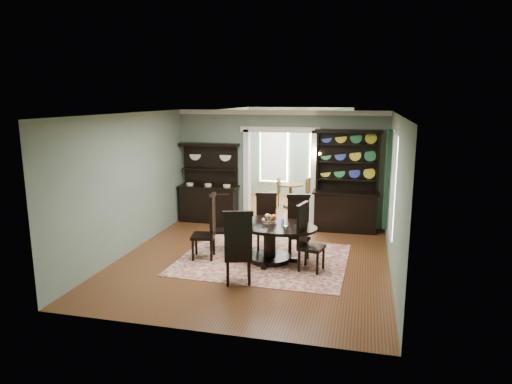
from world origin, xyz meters
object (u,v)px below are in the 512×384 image
dining_table (270,235)px  parlor_table (290,192)px  sideboard (209,194)px  welsh_dresser (346,195)px

dining_table → parlor_table: 4.79m
sideboard → parlor_table: size_ratio=2.72×
parlor_table → sideboard: bearing=-131.3°
dining_table → welsh_dresser: (1.40, 2.62, 0.38)m
dining_table → sideboard: (-2.23, 2.64, 0.19)m
sideboard → parlor_table: (1.88, 2.14, -0.27)m
sideboard → welsh_dresser: bearing=-0.6°
sideboard → parlor_table: bearing=48.5°
dining_table → sideboard: size_ratio=1.04×
dining_table → welsh_dresser: welsh_dresser is taller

